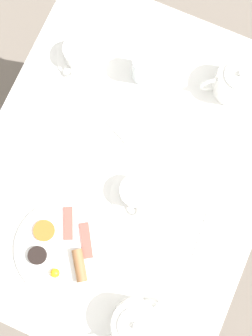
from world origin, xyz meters
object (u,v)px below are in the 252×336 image
(teapot_far, at_px, (135,322))
(water_glass_tall, at_px, (145,67))
(fork_by_plate, at_px, (56,145))
(teacup_with_saucer_right, at_px, (136,192))
(spoon_for_tea, at_px, (233,184))
(breakfast_plate, at_px, (62,249))
(knife_by_plate, at_px, (199,244))
(teapot_near, at_px, (236,81))
(napkin_folded, at_px, (133,119))
(teacup_with_saucer_left, at_px, (79,54))

(teapot_far, xyz_separation_m, water_glass_tall, (-0.26, 0.67, 0.00))
(fork_by_plate, bearing_deg, teacup_with_saucer_right, -7.71)
(spoon_for_tea, bearing_deg, fork_by_plate, -168.84)
(breakfast_plate, bearing_deg, teacup_with_saucer_right, 61.21)
(breakfast_plate, height_order, knife_by_plate, breakfast_plate)
(teapot_near, height_order, knife_by_plate, teapot_near)
(breakfast_plate, xyz_separation_m, teacup_with_saucer_right, (0.13, 0.23, 0.02))
(napkin_folded, height_order, fork_by_plate, napkin_folded)
(fork_by_plate, height_order, knife_by_plate, same)
(teapot_far, distance_m, napkin_folded, 0.57)
(teacup_with_saucer_right, distance_m, napkin_folded, 0.22)
(teacup_with_saucer_right, xyz_separation_m, fork_by_plate, (-0.27, 0.04, -0.03))
(teapot_far, height_order, water_glass_tall, teapot_far)
(teapot_far, relative_size, knife_by_plate, 0.88)
(napkin_folded, bearing_deg, water_glass_tall, 100.61)
(spoon_for_tea, bearing_deg, knife_by_plate, -97.63)
(teacup_with_saucer_left, xyz_separation_m, water_glass_tall, (0.20, 0.03, 0.02))
(fork_by_plate, bearing_deg, knife_by_plate, -11.07)
(knife_by_plate, bearing_deg, breakfast_plate, -154.02)
(teacup_with_saucer_right, height_order, spoon_for_tea, teacup_with_saucer_right)
(water_glass_tall, xyz_separation_m, napkin_folded, (0.03, -0.15, -0.05))
(teapot_near, bearing_deg, teapot_far, -121.23)
(breakfast_plate, bearing_deg, knife_by_plate, 25.98)
(napkin_folded, xyz_separation_m, fork_by_plate, (-0.18, -0.16, -0.00))
(napkin_folded, bearing_deg, breakfast_plate, -94.17)
(breakfast_plate, height_order, fork_by_plate, breakfast_plate)
(teacup_with_saucer_left, bearing_deg, napkin_folded, -26.72)
(teapot_far, xyz_separation_m, teacup_with_saucer_left, (-0.46, 0.64, -0.02))
(knife_by_plate, bearing_deg, water_glass_tall, 130.18)
(water_glass_tall, bearing_deg, napkin_folded, -79.39)
(water_glass_tall, height_order, napkin_folded, water_glass_tall)
(teapot_far, xyz_separation_m, napkin_folded, (-0.23, 0.52, -0.05))
(teapot_far, bearing_deg, water_glass_tall, -122.62)
(water_glass_tall, bearing_deg, fork_by_plate, -115.82)
(breakfast_plate, relative_size, teapot_near, 1.43)
(napkin_folded, distance_m, spoon_for_tea, 0.35)
(teacup_with_saucer_left, distance_m, fork_by_plate, 0.29)
(teacup_with_saucer_left, height_order, spoon_for_tea, teacup_with_saucer_left)
(teapot_near, xyz_separation_m, teacup_with_saucer_right, (-0.14, -0.41, -0.02))
(breakfast_plate, height_order, napkin_folded, breakfast_plate)
(teapot_near, xyz_separation_m, napkin_folded, (-0.23, -0.21, -0.05))
(teapot_near, xyz_separation_m, fork_by_plate, (-0.41, -0.38, -0.05))
(teacup_with_saucer_left, xyz_separation_m, napkin_folded, (0.23, -0.11, -0.03))
(teapot_far, xyz_separation_m, knife_by_plate, (0.08, 0.26, -0.05))
(teapot_far, height_order, teacup_with_saucer_left, teapot_far)
(teapot_far, distance_m, spoon_for_tea, 0.48)
(teacup_with_saucer_right, bearing_deg, fork_by_plate, 172.29)
(napkin_folded, relative_size, knife_by_plate, 0.77)
(breakfast_plate, bearing_deg, napkin_folded, 85.83)
(teapot_far, height_order, teacup_with_saucer_right, teapot_far)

